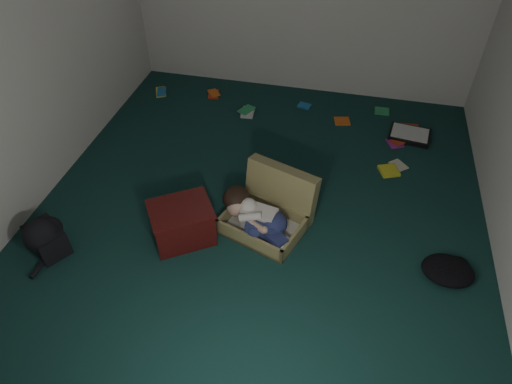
% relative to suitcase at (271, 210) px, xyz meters
% --- Properties ---
extents(floor, '(4.50, 4.50, 0.00)m').
position_rel_suitcase_xyz_m(floor, '(-0.12, 0.13, -0.15)').
color(floor, '#11332E').
rests_on(floor, ground).
extents(wall_front, '(4.50, 0.00, 4.50)m').
position_rel_suitcase_xyz_m(wall_front, '(-0.12, -2.12, 1.15)').
color(wall_front, silver).
rests_on(wall_front, ground).
extents(wall_left, '(0.00, 4.50, 4.50)m').
position_rel_suitcase_xyz_m(wall_left, '(-2.12, 0.13, 1.15)').
color(wall_left, silver).
rests_on(wall_left, ground).
extents(suitcase, '(0.83, 0.82, 0.48)m').
position_rel_suitcase_xyz_m(suitcase, '(0.00, 0.00, 0.00)').
color(suitcase, '#968A52').
rests_on(suitcase, floor).
extents(person, '(0.65, 0.51, 0.30)m').
position_rel_suitcase_xyz_m(person, '(-0.10, -0.14, 0.04)').
color(person, silver).
rests_on(person, suitcase).
extents(maroon_bin, '(0.64, 0.61, 0.35)m').
position_rel_suitcase_xyz_m(maroon_bin, '(-0.68, -0.35, 0.03)').
color(maroon_bin, '#420E0D').
rests_on(maroon_bin, floor).
extents(backpack, '(0.54, 0.51, 0.26)m').
position_rel_suitcase_xyz_m(backpack, '(-1.73, -0.73, -0.02)').
color(backpack, black).
rests_on(backpack, floor).
extents(clothing_pile, '(0.57, 0.52, 0.15)m').
position_rel_suitcase_xyz_m(clothing_pile, '(1.48, -0.25, -0.07)').
color(clothing_pile, black).
rests_on(clothing_pile, floor).
extents(paper_tray, '(0.47, 0.37, 0.06)m').
position_rel_suitcase_xyz_m(paper_tray, '(1.23, 1.60, -0.12)').
color(paper_tray, black).
rests_on(paper_tray, floor).
extents(book_scatter, '(3.22, 1.30, 0.02)m').
position_rel_suitcase_xyz_m(book_scatter, '(0.23, 1.64, -0.14)').
color(book_scatter, yellow).
rests_on(book_scatter, floor).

